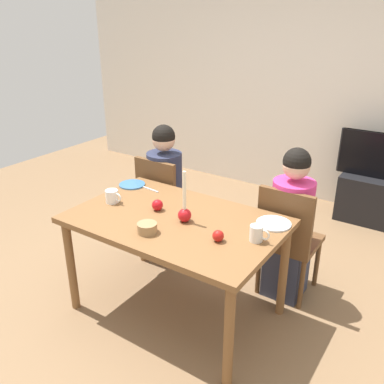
# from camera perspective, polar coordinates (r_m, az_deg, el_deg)

# --- Properties ---
(ground_plane) EXTENTS (7.68, 7.68, 0.00)m
(ground_plane) POSITION_cam_1_polar(r_m,az_deg,el_deg) (3.18, -2.09, -15.80)
(ground_plane) COLOR brown
(back_wall) EXTENTS (6.40, 0.10, 2.60)m
(back_wall) POSITION_cam_1_polar(r_m,az_deg,el_deg) (4.87, 16.45, 14.05)
(back_wall) COLOR silver
(back_wall) RESTS_ON ground
(dining_table) EXTENTS (1.40, 0.90, 0.75)m
(dining_table) POSITION_cam_1_polar(r_m,az_deg,el_deg) (2.81, -2.28, -5.16)
(dining_table) COLOR brown
(dining_table) RESTS_ON ground
(chair_left) EXTENTS (0.40, 0.40, 0.90)m
(chair_left) POSITION_cam_1_polar(r_m,az_deg,el_deg) (3.62, -4.00, -1.09)
(chair_left) COLOR brown
(chair_left) RESTS_ON ground
(chair_right) EXTENTS (0.40, 0.40, 0.90)m
(chair_right) POSITION_cam_1_polar(r_m,az_deg,el_deg) (3.12, 13.00, -5.89)
(chair_right) COLOR brown
(chair_right) RESTS_ON ground
(person_left_child) EXTENTS (0.30, 0.30, 1.17)m
(person_left_child) POSITION_cam_1_polar(r_m,az_deg,el_deg) (3.62, -3.71, -0.09)
(person_left_child) COLOR #33384C
(person_left_child) RESTS_ON ground
(person_right_child) EXTENTS (0.30, 0.30, 1.17)m
(person_right_child) POSITION_cam_1_polar(r_m,az_deg,el_deg) (3.12, 13.32, -4.72)
(person_right_child) COLOR #33384C
(person_right_child) RESTS_ON ground
(tv_stand) EXTENTS (0.64, 0.40, 0.48)m
(tv_stand) POSITION_cam_1_polar(r_m,az_deg,el_deg) (4.68, 23.44, -0.91)
(tv_stand) COLOR black
(tv_stand) RESTS_ON ground
(tv) EXTENTS (0.79, 0.05, 0.46)m
(tv) POSITION_cam_1_polar(r_m,az_deg,el_deg) (4.52, 24.38, 4.54)
(tv) COLOR black
(tv) RESTS_ON tv_stand
(candle_centerpiece) EXTENTS (0.09, 0.09, 0.35)m
(candle_centerpiece) POSITION_cam_1_polar(r_m,az_deg,el_deg) (2.70, -0.98, -2.68)
(candle_centerpiece) COLOR red
(candle_centerpiece) RESTS_ON dining_table
(plate_left) EXTENTS (0.20, 0.20, 0.01)m
(plate_left) POSITION_cam_1_polar(r_m,az_deg,el_deg) (3.33, -8.23, 1.02)
(plate_left) COLOR teal
(plate_left) RESTS_ON dining_table
(plate_right) EXTENTS (0.23, 0.23, 0.01)m
(plate_right) POSITION_cam_1_polar(r_m,az_deg,el_deg) (2.74, 11.15, -4.27)
(plate_right) COLOR silver
(plate_right) RESTS_ON dining_table
(mug_left) EXTENTS (0.14, 0.09, 0.09)m
(mug_left) POSITION_cam_1_polar(r_m,az_deg,el_deg) (3.03, -10.90, -0.60)
(mug_left) COLOR white
(mug_left) RESTS_ON dining_table
(mug_right) EXTENTS (0.13, 0.08, 0.10)m
(mug_right) POSITION_cam_1_polar(r_m,az_deg,el_deg) (2.51, 8.91, -5.65)
(mug_right) COLOR silver
(mug_right) RESTS_ON dining_table
(fork_left) EXTENTS (0.18, 0.03, 0.01)m
(fork_left) POSITION_cam_1_polar(r_m,az_deg,el_deg) (3.23, -5.84, 0.40)
(fork_left) COLOR silver
(fork_left) RESTS_ON dining_table
(bowl_walnuts) EXTENTS (0.13, 0.13, 0.06)m
(bowl_walnuts) POSITION_cam_1_polar(r_m,az_deg,el_deg) (2.59, -6.18, -4.93)
(bowl_walnuts) COLOR #99754C
(bowl_walnuts) RESTS_ON dining_table
(apple_near_candle) EXTENTS (0.08, 0.08, 0.08)m
(apple_near_candle) POSITION_cam_1_polar(r_m,az_deg,el_deg) (2.87, -4.77, -1.80)
(apple_near_candle) COLOR red
(apple_near_candle) RESTS_ON dining_table
(apple_by_left_plate) EXTENTS (0.07, 0.07, 0.07)m
(apple_by_left_plate) POSITION_cam_1_polar(r_m,az_deg,el_deg) (2.49, 3.61, -6.02)
(apple_by_left_plate) COLOR #B31914
(apple_by_left_plate) RESTS_ON dining_table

